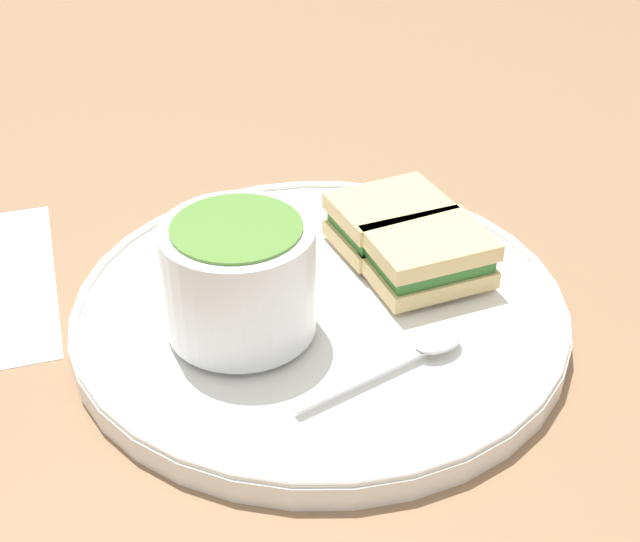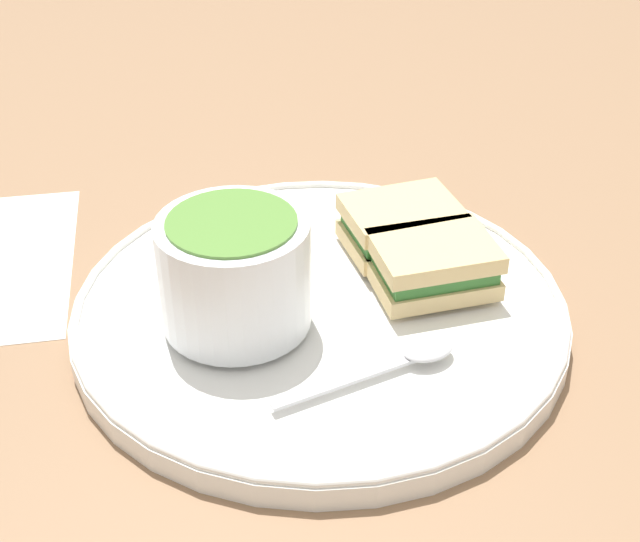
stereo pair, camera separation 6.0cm
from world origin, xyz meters
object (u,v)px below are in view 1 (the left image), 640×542
(spoon, at_px, (424,347))
(sandwich_half_far, at_px, (389,220))
(soup_bowl, at_px, (239,277))
(sandwich_half_near, at_px, (427,255))

(spoon, xyz_separation_m, sandwich_half_far, (0.13, -0.03, 0.01))
(soup_bowl, distance_m, spoon, 0.12)
(soup_bowl, relative_size, spoon, 0.76)
(soup_bowl, xyz_separation_m, spoon, (-0.06, -0.10, -0.03))
(sandwich_half_far, bearing_deg, sandwich_half_near, -170.79)
(spoon, height_order, sandwich_half_far, sandwich_half_far)
(sandwich_half_near, bearing_deg, sandwich_half_far, 9.21)
(soup_bowl, xyz_separation_m, sandwich_half_far, (0.07, -0.13, -0.02))
(spoon, xyz_separation_m, sandwich_half_near, (0.08, -0.03, 0.01))
(sandwich_half_near, distance_m, sandwich_half_far, 0.05)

